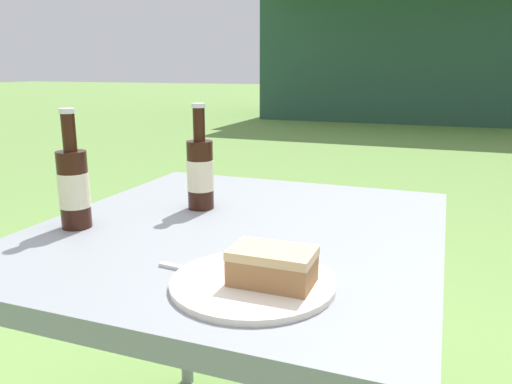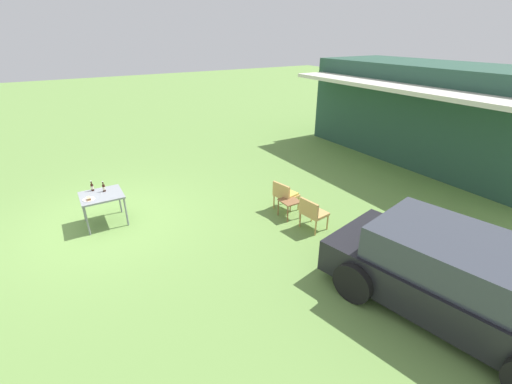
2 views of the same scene
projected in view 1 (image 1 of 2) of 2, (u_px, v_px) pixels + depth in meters
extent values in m
cube|color=#284C3D|center=(483.00, 42.00, 10.00)|extent=(8.38, 3.17, 3.09)
cube|color=gray|center=(239.00, 235.00, 1.05)|extent=(0.81, 0.89, 0.04)
cylinder|color=gray|center=(184.00, 289.00, 1.63)|extent=(0.04, 0.04, 0.68)
cylinder|color=gray|center=(418.00, 330.00, 1.38)|extent=(0.04, 0.04, 0.68)
cylinder|color=silver|center=(253.00, 283.00, 0.76)|extent=(0.25, 0.25, 0.01)
cube|color=#9E6B42|center=(272.00, 270.00, 0.74)|extent=(0.12, 0.08, 0.04)
cube|color=tan|center=(273.00, 253.00, 0.73)|extent=(0.12, 0.08, 0.01)
cylinder|color=black|center=(200.00, 175.00, 1.16)|extent=(0.06, 0.06, 0.16)
cylinder|color=black|center=(199.00, 124.00, 1.13)|extent=(0.03, 0.03, 0.08)
cylinder|color=silver|center=(198.00, 105.00, 1.12)|extent=(0.03, 0.03, 0.01)
cylinder|color=beige|center=(200.00, 175.00, 1.16)|extent=(0.06, 0.06, 0.07)
cylinder|color=black|center=(74.00, 190.00, 1.02)|extent=(0.06, 0.06, 0.16)
cylinder|color=black|center=(69.00, 132.00, 0.99)|extent=(0.03, 0.03, 0.08)
cylinder|color=silver|center=(67.00, 111.00, 0.98)|extent=(0.03, 0.03, 0.01)
cylinder|color=beige|center=(74.00, 190.00, 1.02)|extent=(0.06, 0.06, 0.07)
cube|color=silver|center=(210.00, 275.00, 0.79)|extent=(0.20, 0.03, 0.01)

